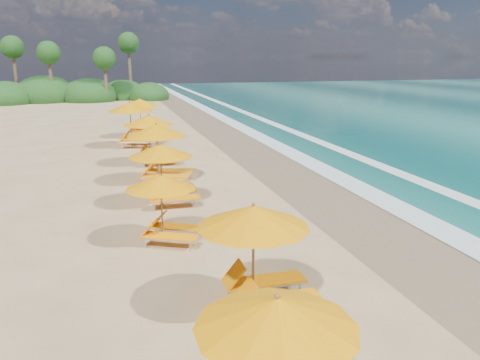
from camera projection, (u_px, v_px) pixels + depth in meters
name	position (u px, v px, depth m)	size (l,w,h in m)	color
ground	(240.00, 215.00, 15.69)	(160.00, 160.00, 0.00)	tan
wet_sand	(347.00, 205.00, 16.73)	(4.00, 160.00, 0.01)	#8A7052
surf_foam	(413.00, 198.00, 17.44)	(4.00, 160.00, 0.01)	white
station_2	(288.00, 360.00, 6.18)	(2.73, 2.63, 2.22)	olive
station_3	(262.00, 250.00, 9.55)	(2.52, 2.32, 2.33)	olive
station_4	(167.00, 204.00, 13.13)	(2.65, 2.65, 2.00)	olive
station_5	(166.00, 170.00, 16.41)	(2.46, 2.27, 2.26)	olive
station_6	(162.00, 149.00, 19.35)	(3.25, 3.21, 2.52)	olive
station_7	(153.00, 136.00, 22.72)	(2.66, 2.45, 2.49)	olive
station_8	(134.00, 121.00, 27.21)	(3.27, 3.16, 2.65)	olive
station_9	(143.00, 115.00, 30.51)	(3.27, 3.20, 2.56)	olive
treeline	(54.00, 93.00, 55.18)	(25.80, 8.80, 9.74)	#163D14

